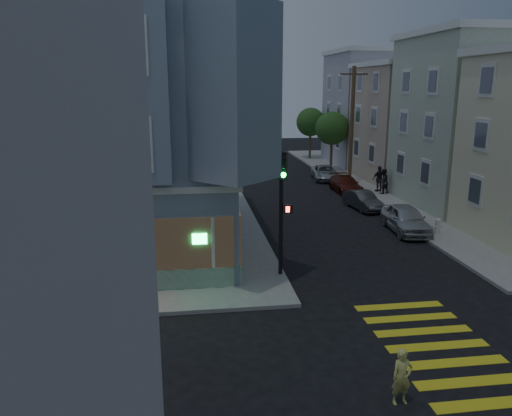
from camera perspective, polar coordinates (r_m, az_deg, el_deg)
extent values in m
plane|color=black|center=(16.03, -4.00, -14.95)|extent=(120.00, 120.00, 0.00)
cube|color=gray|center=(39.86, -26.23, 1.35)|extent=(33.00, 42.00, 0.15)
cube|color=gray|center=(44.70, 24.53, 2.75)|extent=(24.00, 42.00, 0.15)
cube|color=slate|center=(25.63, -19.68, 8.43)|extent=(14.00, 14.00, 11.00)
cube|color=silver|center=(25.81, -20.77, 21.11)|extent=(14.60, 14.60, 0.40)
cube|color=silver|center=(25.82, -19.38, 4.79)|extent=(14.30, 14.30, 0.25)
cube|color=#196B33|center=(20.02, -22.45, -8.22)|extent=(13.60, 0.12, 0.80)
cube|color=#382B1E|center=(19.57, -22.83, -4.41)|extent=(13.60, 0.10, 2.00)
cylinder|color=white|center=(18.75, -18.58, -0.19)|extent=(1.00, 0.12, 1.00)
cube|color=#A0B099|center=(36.35, 26.50, 8.76)|extent=(12.00, 8.60, 10.50)
cube|color=tan|center=(44.12, 19.85, 9.05)|extent=(12.00, 8.60, 9.00)
cube|color=#9794A3|center=(52.21, 15.33, 10.82)|extent=(12.00, 8.60, 10.50)
cylinder|color=#4C3826|center=(40.26, 10.88, 9.23)|extent=(0.30, 0.30, 9.00)
cube|color=#4C3826|center=(40.15, 11.14, 14.78)|extent=(2.20, 0.12, 0.12)
cylinder|color=#4C3826|center=(46.31, 8.59, 6.29)|extent=(0.24, 0.24, 3.20)
sphere|color=#1F4F1C|center=(46.08, 8.69, 9.00)|extent=(3.00, 3.00, 3.00)
cylinder|color=#4C3826|center=(53.97, 6.20, 7.42)|extent=(0.24, 0.24, 3.20)
sphere|color=#1F4F1C|center=(53.77, 6.26, 9.75)|extent=(3.00, 3.00, 3.00)
imported|color=#CBCA68|center=(13.46, 16.33, -18.03)|extent=(0.56, 0.40, 1.46)
imported|color=black|center=(36.87, 14.34, 2.98)|extent=(1.04, 0.93, 1.79)
imported|color=black|center=(37.52, 13.92, 3.26)|extent=(1.15, 0.62, 1.87)
imported|color=#AFB1B7|center=(28.00, 16.76, -1.20)|extent=(2.02, 4.39, 1.46)
imported|color=#323537|center=(32.50, 12.11, 0.85)|extent=(1.70, 3.67, 1.16)
imported|color=#571D13|center=(37.48, 10.22, 2.68)|extent=(1.73, 4.15, 1.20)
imported|color=#AFB5BA|center=(42.33, 7.86, 4.03)|extent=(2.45, 4.47, 1.19)
cylinder|color=black|center=(20.01, 2.88, -0.68)|extent=(0.16, 0.16, 5.10)
cube|color=black|center=(19.39, 3.07, 4.86)|extent=(0.41, 0.39, 1.07)
sphere|color=black|center=(19.18, 3.18, 5.78)|extent=(0.20, 0.20, 0.20)
sphere|color=black|center=(19.23, 3.16, 4.79)|extent=(0.20, 0.20, 0.20)
sphere|color=#19F23F|center=(19.29, 3.15, 3.80)|extent=(0.20, 0.20, 0.20)
cube|color=black|center=(19.82, 3.71, -0.07)|extent=(0.38, 0.31, 0.33)
cube|color=#FF2614|center=(19.72, 3.77, -0.15)|extent=(0.22, 0.02, 0.22)
cylinder|color=silver|center=(27.79, 20.00, -2.12)|extent=(0.26, 0.26, 0.65)
sphere|color=silver|center=(27.70, 20.06, -1.37)|extent=(0.28, 0.28, 0.28)
cylinder|color=silver|center=(27.78, 20.00, -2.01)|extent=(0.48, 0.13, 0.13)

